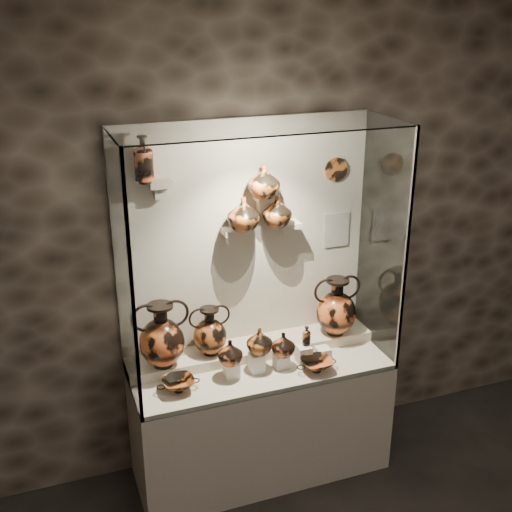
{
  "coord_description": "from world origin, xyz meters",
  "views": [
    {
      "loc": [
        -1.29,
        -1.23,
        3.04
      ],
      "look_at": [
        0.0,
        2.28,
        1.57
      ],
      "focal_mm": 45.0,
      "sensor_mm": 36.0,
      "label": 1
    }
  ],
  "objects": [
    {
      "name": "pedestal_e",
      "position": [
        0.42,
        2.13,
        0.87
      ],
      "size": [
        0.09,
        0.09,
        0.08
      ],
      "primitive_type": "cube",
      "color": "silver",
      "rests_on": "front_tier"
    },
    {
      "name": "info_placard",
      "position": [
        0.66,
        2.47,
        1.6
      ],
      "size": [
        0.18,
        0.01,
        0.24
      ],
      "primitive_type": "cube",
      "color": "beige",
      "rests_on": "back_panel"
    },
    {
      "name": "glass_front",
      "position": [
        0.0,
        1.88,
        1.6
      ],
      "size": [
        1.7,
        0.01,
        1.6
      ],
      "primitive_type": "cube",
      "color": "white",
      "rests_on": "plinth"
    },
    {
      "name": "wall_back",
      "position": [
        0.0,
        2.5,
        1.6
      ],
      "size": [
        5.0,
        0.02,
        3.2
      ],
      "primitive_type": "cube",
      "color": "#2B231B",
      "rests_on": "ground"
    },
    {
      "name": "plinth",
      "position": [
        0.0,
        2.18,
        0.4
      ],
      "size": [
        1.7,
        0.6,
        0.8
      ],
      "primitive_type": "cube",
      "color": "#BDB198",
      "rests_on": "floor"
    },
    {
      "name": "kylix_left",
      "position": [
        -0.58,
        2.08,
        0.88
      ],
      "size": [
        0.29,
        0.26,
        0.1
      ],
      "primitive_type": null,
      "rotation": [
        0.0,
        0.0,
        -0.21
      ],
      "color": "#AA4F1E",
      "rests_on": "front_tier"
    },
    {
      "name": "amphora_left",
      "position": [
        -0.62,
        2.3,
        1.12
      ],
      "size": [
        0.45,
        0.45,
        0.43
      ],
      "primitive_type": null,
      "rotation": [
        0.0,
        0.0,
        0.37
      ],
      "color": "#CD5827",
      "rests_on": "rear_tier"
    },
    {
      "name": "ovoid_vase_a",
      "position": [
        -0.05,
        2.37,
        1.82
      ],
      "size": [
        0.25,
        0.25,
        0.21
      ],
      "primitive_type": "imported",
      "rotation": [
        0.0,
        0.0,
        0.23
      ],
      "color": "#AA4F1E",
      "rests_on": "bracket_ca"
    },
    {
      "name": "pedestal_a",
      "position": [
        -0.22,
        2.13,
        0.88
      ],
      "size": [
        0.09,
        0.09,
        0.1
      ],
      "primitive_type": "cube",
      "color": "silver",
      "rests_on": "front_tier"
    },
    {
      "name": "jug_b",
      "position": [
        -0.03,
        2.13,
        1.05
      ],
      "size": [
        0.2,
        0.2,
        0.18
      ],
      "primitive_type": "imported",
      "rotation": [
        0.0,
        0.0,
        0.23
      ],
      "color": "#AA4F1E",
      "rests_on": "pedestal_b"
    },
    {
      "name": "bracket_ul",
      "position": [
        -0.55,
        2.42,
        2.05
      ],
      "size": [
        0.14,
        0.12,
        0.04
      ],
      "primitive_type": "cube",
      "color": "#BDB198",
      "rests_on": "back_panel"
    },
    {
      "name": "bracket_cb",
      "position": [
        0.1,
        2.42,
        1.9
      ],
      "size": [
        0.1,
        0.12,
        0.04
      ],
      "primitive_type": "cube",
      "color": "#BDB198",
      "rests_on": "back_panel"
    },
    {
      "name": "ovoid_vase_c",
      "position": [
        0.18,
        2.38,
        1.82
      ],
      "size": [
        0.2,
        0.2,
        0.2
      ],
      "primitive_type": "imported",
      "rotation": [
        0.0,
        0.0,
        0.08
      ],
      "color": "#AA4F1E",
      "rests_on": "bracket_cc"
    },
    {
      "name": "pedestal_b",
      "position": [
        -0.05,
        2.13,
        0.9
      ],
      "size": [
        0.09,
        0.09,
        0.13
      ],
      "primitive_type": "cube",
      "color": "silver",
      "rests_on": "front_tier"
    },
    {
      "name": "jug_c",
      "position": [
        0.13,
        2.11,
        1.0
      ],
      "size": [
        0.16,
        0.16,
        0.16
      ],
      "primitive_type": "imported",
      "rotation": [
        0.0,
        0.0,
        -0.04
      ],
      "color": "#CD5827",
      "rests_on": "pedestal_c"
    },
    {
      "name": "front_tier",
      "position": [
        0.0,
        2.18,
        0.82
      ],
      "size": [
        1.68,
        0.58,
        0.03
      ],
      "primitive_type": "cube",
      "color": "beige",
      "rests_on": "plinth"
    },
    {
      "name": "back_panel",
      "position": [
        0.0,
        2.5,
        1.6
      ],
      "size": [
        1.7,
        0.03,
        1.6
      ],
      "primitive_type": "cube",
      "color": "#BDB198",
      "rests_on": "plinth"
    },
    {
      "name": "frame_post_left",
      "position": [
        -0.84,
        1.89,
        1.6
      ],
      "size": [
        0.02,
        0.02,
        1.6
      ],
      "primitive_type": "cube",
      "color": "gray",
      "rests_on": "plinth"
    },
    {
      "name": "frame_post_right",
      "position": [
        0.84,
        1.89,
        1.6
      ],
      "size": [
        0.02,
        0.02,
        1.6
      ],
      "primitive_type": "cube",
      "color": "gray",
      "rests_on": "plinth"
    },
    {
      "name": "amphora_mid",
      "position": [
        -0.3,
        2.34,
        1.06
      ],
      "size": [
        0.35,
        0.35,
        0.33
      ],
      "primitive_type": null,
      "rotation": [
        0.0,
        0.0,
        0.41
      ],
      "color": "#AA4F1E",
      "rests_on": "rear_tier"
    },
    {
      "name": "amphora_right",
      "position": [
        0.6,
        2.3,
        1.11
      ],
      "size": [
        0.41,
        0.41,
        0.41
      ],
      "primitive_type": null,
      "rotation": [
        0.0,
        0.0,
        0.27
      ],
      "color": "#CD5827",
      "rests_on": "rear_tier"
    },
    {
      "name": "pedestal_d",
      "position": [
        0.28,
        2.13,
        0.89
      ],
      "size": [
        0.09,
        0.09,
        0.12
      ],
      "primitive_type": "cube",
      "color": "silver",
      "rests_on": "front_tier"
    },
    {
      "name": "jug_a",
      "position": [
        -0.23,
        2.12,
        1.01
      ],
      "size": [
        0.18,
        0.18,
        0.17
      ],
      "primitive_type": "imported",
      "rotation": [
        0.0,
        0.0,
        0.11
      ],
      "color": "#CD5827",
      "rests_on": "pedestal_a"
    },
    {
      "name": "bracket_ca",
      "position": [
        -0.1,
        2.42,
        1.7
      ],
      "size": [
        0.14,
        0.12,
        0.04
      ],
      "primitive_type": "cube",
      "color": "#BDB198",
      "rests_on": "back_panel"
    },
    {
      "name": "bracket_cc",
      "position": [
        0.28,
        2.42,
        1.7
      ],
      "size": [
        0.14,
        0.12,
        0.04
      ],
      "primitive_type": "cube",
      "color": "#BDB198",
      "rests_on": "back_panel"
    },
    {
      "name": "rear_tier",
      "position": [
        0.0,
        2.35,
        0.85
      ],
      "size": [
        1.7,
        0.25,
        0.1
      ],
      "primitive_type": "cube",
      "color": "beige",
      "rests_on": "plinth"
    },
    {
      "name": "lekythos_small",
      "position": [
        0.3,
        2.14,
        1.03
      ],
      "size": [
        0.08,
        0.08,
        0.15
      ],
      "primitive_type": null,
      "rotation": [
        0.0,
        0.0,
        -0.26
      ],
      "color": "#AA4F1E",
      "rests_on": "pedestal_d"
    },
    {
      "name": "glass_top",
      "position": [
        0.0,
        2.18,
        2.4
      ],
      "size": [
        1.7,
        0.6,
        0.01
      ],
      "primitive_type": "cube",
      "color": "white",
      "rests_on": "back_panel"
    },
    {
      "name": "wall_plate",
      "position": [
        0.63,
        2.47,
        2.03
      ],
      "size": [
        0.16,
        0.02,
        0.16
      ],
      "primitive_type": "cylinder",
      "rotation": [
        1.57,
        0.0,
        0.0
      ],
      "color": "#A65420",
      "rests_on": "back_panel"
    },
    {
      "name": "pedestal_c",
      "position": [
        0.12,
        2.13,
        0.88
      ],
      "size": [
        0.09,
        0.09,
        0.09
      ],
      "primitive_type": "cube",
      "color": "silver",
      "rests_on": "front_tier"
    },
    {
      "name": "glass_left",
      "position": [
        -0.85,
        2.18,
        1.6
      ],
      "size": [
        0.01,
        0.6,
        1.6
      ],
      "primitive_type": "cube",
      "color": "white",
      "rests_on": "plinth"
    },
    {
      "name": "lekythos_tall",
      "position": [
        -0.64,
        2.41,
        2.22
      ],
      "size": [
        0.14,
        0.14,
        0.31
      ],
      "primitive_type": null,
      "rotation": [
        0.0,
        0.0,
        0.16
      ],
      "color": "#CD5827",
      "rests_on": "bracket_ul"
    },
    {
      "name": "glass_right",
      "position": [
        0.85,
        2.18,
        1.6
      ],
      "size": [
        0.01,
        0.6,
        1.6
      ],
      "primitive_type": "cube",
      "color": "white",
      "rests_on": "plinth"
    },
    {
      "name": "ovoid_vase_b",
      "position": [
        0.08,
        2.37,
        2.02
      ],
      "size": [
        0.23,
        0.23,
        0.21
      ],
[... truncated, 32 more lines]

